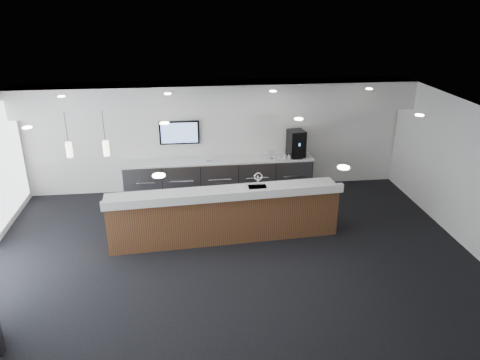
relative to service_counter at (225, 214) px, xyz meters
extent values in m
plane|color=black|center=(0.07, -1.12, -0.58)|extent=(10.00, 10.00, 0.00)
cube|color=black|center=(0.07, -1.12, 2.42)|extent=(10.00, 8.00, 0.02)
cube|color=white|center=(0.07, 2.88, 0.92)|extent=(10.00, 0.02, 3.00)
cube|color=white|center=(5.07, -1.12, 0.92)|extent=(0.02, 8.00, 3.00)
cube|color=white|center=(0.07, 2.43, 2.07)|extent=(10.00, 0.90, 0.70)
cube|color=white|center=(0.07, 2.85, 1.02)|extent=(9.80, 0.06, 1.40)
cube|color=gray|center=(0.07, 2.52, -0.13)|extent=(5.00, 0.60, 0.90)
cube|color=white|center=(0.07, 2.52, 0.35)|extent=(5.06, 0.66, 0.05)
cylinder|color=silver|center=(-1.93, 2.20, -0.08)|extent=(0.60, 0.02, 0.02)
cylinder|color=silver|center=(-0.93, 2.20, -0.08)|extent=(0.60, 0.02, 0.02)
cylinder|color=silver|center=(0.07, 2.20, -0.08)|extent=(0.60, 0.02, 0.02)
cylinder|color=silver|center=(1.07, 2.20, -0.08)|extent=(0.60, 0.02, 0.02)
cylinder|color=silver|center=(2.07, 2.20, -0.08)|extent=(0.60, 0.02, 0.02)
cube|color=black|center=(-0.93, 2.79, 1.07)|extent=(1.05, 0.07, 0.62)
cube|color=blue|center=(-0.93, 2.75, 1.07)|extent=(0.95, 0.01, 0.54)
cylinder|color=#FBEDC4|center=(-2.33, -0.32, 1.67)|extent=(0.12, 0.12, 0.30)
cylinder|color=#FBEDC4|center=(-3.03, -0.32, 1.67)|extent=(0.12, 0.12, 0.30)
cube|color=#542B1C|center=(0.00, 0.01, -0.05)|extent=(5.02, 1.03, 1.05)
cube|color=white|center=(0.00, 0.01, 0.50)|extent=(5.11, 1.12, 0.06)
cube|color=white|center=(0.03, -0.38, 0.59)|extent=(5.06, 0.46, 0.18)
cylinder|color=silver|center=(0.75, 0.16, 0.67)|extent=(0.04, 0.04, 0.28)
torus|color=silver|center=(0.75, 0.10, 0.81)|extent=(0.19, 0.04, 0.19)
cube|color=black|center=(2.16, 2.54, 0.74)|extent=(0.47, 0.52, 0.72)
cube|color=silver|center=(2.16, 2.29, 0.38)|extent=(0.26, 0.12, 0.02)
cube|color=silver|center=(-0.16, 2.44, 0.50)|extent=(0.18, 0.04, 0.25)
cube|color=silver|center=(1.47, 2.43, 0.50)|extent=(0.18, 0.04, 0.24)
imported|color=white|center=(1.97, 2.41, 0.42)|extent=(0.10, 0.10, 0.10)
imported|color=white|center=(1.83, 2.41, 0.42)|extent=(0.15, 0.15, 0.10)
imported|color=white|center=(1.69, 2.41, 0.42)|extent=(0.13, 0.13, 0.10)
imported|color=white|center=(1.55, 2.41, 0.42)|extent=(0.13, 0.13, 0.10)
imported|color=white|center=(1.41, 2.41, 0.42)|extent=(0.14, 0.14, 0.10)
imported|color=white|center=(1.27, 2.41, 0.42)|extent=(0.11, 0.11, 0.10)
camera|label=1|loc=(-0.77, -9.15, 4.56)|focal=35.00mm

